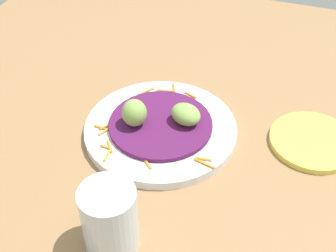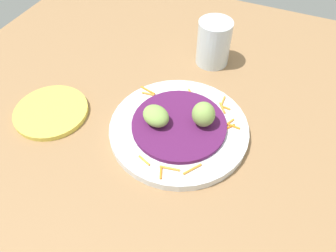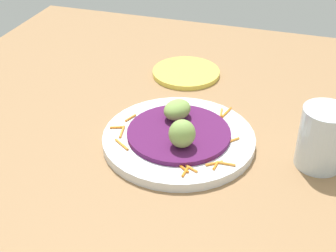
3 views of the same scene
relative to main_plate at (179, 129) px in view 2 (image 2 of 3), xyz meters
The scene contains 8 objects.
table_surface 2.65cm from the main_plate, 128.97° to the right, with size 110.00×110.00×2.00cm, color #936D47.
main_plate is the anchor object (origin of this frame).
cabbage_bed 1.23cm from the main_plate, 135.00° to the left, with size 17.69×17.69×0.85cm, color #51194C.
carrot_garnish 2.55cm from the main_plate, 23.66° to the left, with size 21.99×22.96×0.40cm.
guac_scoop_left 5.46cm from the main_plate, 156.94° to the right, with size 4.26×5.33×3.34cm, color #84A851.
guac_scoop_center 5.91cm from the main_plate, 23.06° to the left, with size 4.37×4.20×4.74cm, color #84A851.
side_plate_small 25.78cm from the main_plate, 166.91° to the right, with size 14.54×14.54×1.02cm, color #E0CC4C.
water_glass 23.46cm from the main_plate, 92.00° to the left, with size 7.49×7.49×10.23cm, color silver.
Camera 2 is at (15.51, -36.20, 49.50)cm, focal length 34.93 mm.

